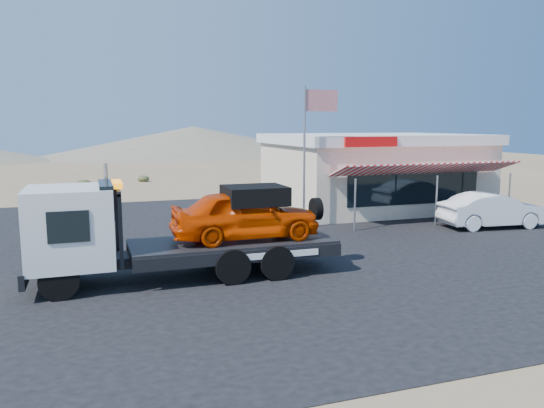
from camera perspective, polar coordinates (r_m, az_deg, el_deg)
The scene contains 7 objects.
ground at distance 17.19m, azimuth -5.46°, elevation -6.41°, with size 120.00×120.00×0.00m, color #866B4C.
asphalt_lot at distance 20.51m, azimuth -1.98°, elevation -3.89°, with size 32.00×24.00×0.02m, color black.
tow_truck at distance 15.43m, azimuth -10.02°, elevation -2.33°, with size 8.58×2.55×2.87m.
white_sedan at distance 24.73m, azimuth 22.66°, elevation -0.62°, with size 1.59×4.55×1.50m, color silver.
jerky_store at distance 29.03m, azimuth 10.72°, elevation 3.58°, with size 10.40×9.97×3.90m.
flagpole at distance 22.45m, azimuth 4.06°, elevation 6.84°, with size 1.55×0.10×6.00m.
distant_hills at distance 71.59m, azimuth -23.82°, elevation 5.78°, with size 126.00×48.00×4.20m.
Camera 1 is at (-3.83, -16.16, 4.42)m, focal length 35.00 mm.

